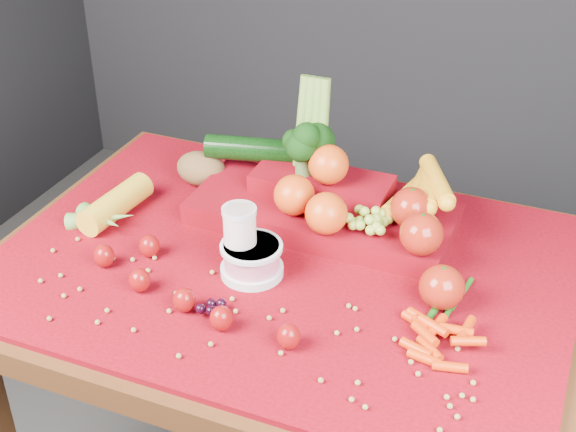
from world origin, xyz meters
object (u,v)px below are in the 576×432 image
at_px(table, 284,306).
at_px(yogurt_bowl, 252,258).
at_px(milk_glass, 240,238).
at_px(produce_mound, 336,199).

xyz_separation_m(table, yogurt_bowl, (-0.04, -0.06, 0.14)).
bearing_deg(milk_glass, table, 43.55).
xyz_separation_m(milk_glass, produce_mound, (0.11, 0.21, -0.01)).
bearing_deg(produce_mound, table, -106.67).
bearing_deg(table, milk_glass, -136.45).
bearing_deg(produce_mound, milk_glass, -116.81).
distance_m(table, milk_glass, 0.20).
relative_size(table, milk_glass, 8.21).
bearing_deg(milk_glass, yogurt_bowl, -0.96).
relative_size(table, yogurt_bowl, 9.52).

